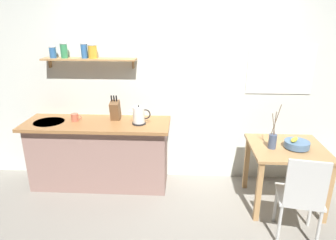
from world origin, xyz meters
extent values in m
plane|color=gray|center=(0.00, 0.00, 0.00)|extent=(14.00, 14.00, 0.00)
cube|color=silver|center=(0.20, 0.65, 1.35)|extent=(6.80, 0.10, 2.70)
cube|color=white|center=(1.28, 0.59, 1.52)|extent=(0.81, 0.01, 0.61)
cube|color=silver|center=(1.28, 0.60, 1.52)|extent=(0.75, 0.01, 0.55)
cube|color=gray|center=(-1.00, 0.32, 0.42)|extent=(1.74, 0.52, 0.85)
cube|color=#9E6B3D|center=(-1.00, 0.30, 0.87)|extent=(1.83, 0.63, 0.04)
cylinder|color=#B7BABF|center=(-1.60, 0.28, 0.88)|extent=(0.38, 0.38, 0.01)
cube|color=tan|center=(-1.09, 0.49, 1.64)|extent=(1.17, 0.18, 0.02)
cube|color=#99754C|center=(-1.62, 0.57, 1.58)|extent=(0.02, 0.06, 0.12)
cube|color=#99754C|center=(-0.55, 0.57, 1.58)|extent=(0.02, 0.06, 0.12)
cylinder|color=#3366A3|center=(-1.54, 0.49, 1.72)|extent=(0.08, 0.08, 0.13)
cylinder|color=silver|center=(-1.54, 0.49, 1.79)|extent=(0.09, 0.09, 0.01)
cylinder|color=#388E56|center=(-1.39, 0.49, 1.74)|extent=(0.08, 0.08, 0.17)
cylinder|color=silver|center=(-1.39, 0.49, 1.83)|extent=(0.09, 0.09, 0.01)
cylinder|color=#3366A3|center=(-1.14, 0.49, 1.74)|extent=(0.08, 0.08, 0.17)
cylinder|color=silver|center=(-1.14, 0.49, 1.83)|extent=(0.08, 0.08, 0.01)
cylinder|color=#388E56|center=(-1.05, 0.49, 1.73)|extent=(0.07, 0.07, 0.15)
cylinder|color=silver|center=(-1.05, 0.49, 1.81)|extent=(0.08, 0.08, 0.01)
cylinder|color=gold|center=(-1.04, 0.49, 1.73)|extent=(0.11, 0.11, 0.16)
cylinder|color=silver|center=(-1.04, 0.49, 1.81)|extent=(0.11, 0.11, 0.01)
cube|color=tan|center=(1.28, -0.01, 0.73)|extent=(0.83, 0.77, 0.03)
cube|color=tan|center=(0.91, -0.35, 0.36)|extent=(0.06, 0.06, 0.71)
cube|color=tan|center=(1.64, -0.35, 0.36)|extent=(0.06, 0.06, 0.71)
cube|color=tan|center=(0.91, 0.33, 0.36)|extent=(0.06, 0.06, 0.71)
cube|color=tan|center=(1.64, 0.33, 0.36)|extent=(0.06, 0.06, 0.71)
cube|color=silver|center=(1.25, -0.56, 0.45)|extent=(0.48, 0.48, 0.03)
cube|color=silver|center=(1.22, -0.75, 0.70)|extent=(0.37, 0.09, 0.47)
cylinder|color=silver|center=(1.45, -0.41, 0.22)|extent=(0.03, 0.03, 0.44)
cylinder|color=silver|center=(1.10, -0.35, 0.22)|extent=(0.03, 0.03, 0.44)
cylinder|color=silver|center=(1.40, -0.76, 0.22)|extent=(0.03, 0.03, 0.44)
cylinder|color=silver|center=(1.04, -0.70, 0.22)|extent=(0.03, 0.03, 0.44)
cylinder|color=#51759E|center=(1.36, -0.04, 0.75)|extent=(0.12, 0.12, 0.01)
cylinder|color=#51759E|center=(1.36, -0.04, 0.79)|extent=(0.27, 0.27, 0.07)
ellipsoid|color=yellow|center=(1.33, -0.04, 0.85)|extent=(0.14, 0.16, 0.04)
cylinder|color=#475675|center=(1.08, -0.05, 0.83)|extent=(0.09, 0.09, 0.16)
cylinder|color=brown|center=(1.07, -0.05, 1.03)|extent=(0.05, 0.03, 0.24)
cylinder|color=brown|center=(1.08, -0.06, 1.04)|extent=(0.01, 0.01, 0.27)
cylinder|color=brown|center=(1.09, -0.06, 1.08)|extent=(0.08, 0.02, 0.34)
cylinder|color=black|center=(-0.46, 0.27, 0.90)|extent=(0.17, 0.17, 0.02)
cylinder|color=white|center=(-0.46, 0.27, 1.00)|extent=(0.14, 0.14, 0.20)
sphere|color=black|center=(-0.46, 0.27, 1.12)|extent=(0.02, 0.02, 0.02)
cone|color=white|center=(-0.55, 0.27, 1.04)|extent=(0.04, 0.04, 0.04)
torus|color=black|center=(-0.38, 0.27, 1.01)|extent=(0.13, 0.02, 0.13)
cube|color=brown|center=(-0.78, 0.40, 1.02)|extent=(0.11, 0.19, 0.26)
cylinder|color=black|center=(-0.81, 0.37, 1.18)|extent=(0.02, 0.04, 0.08)
cylinder|color=black|center=(-0.78, 0.37, 1.18)|extent=(0.02, 0.04, 0.08)
cylinder|color=black|center=(-0.75, 0.37, 1.18)|extent=(0.02, 0.04, 0.08)
cylinder|color=#C6664C|center=(-1.28, 0.33, 0.94)|extent=(0.09, 0.09, 0.10)
torus|color=#C6664C|center=(-1.23, 0.33, 0.94)|extent=(0.07, 0.01, 0.07)
camera|label=1|loc=(0.09, -3.19, 2.16)|focal=32.14mm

